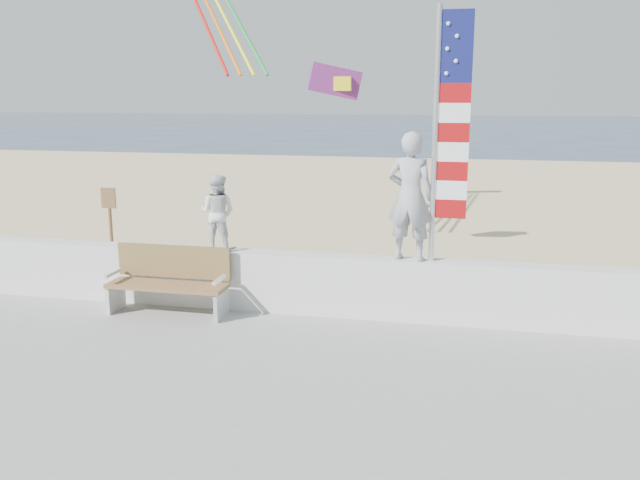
{
  "coord_description": "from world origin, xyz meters",
  "views": [
    {
      "loc": [
        2.27,
        -7.5,
        3.4
      ],
      "look_at": [
        0.2,
        1.8,
        1.35
      ],
      "focal_mm": 38.0,
      "sensor_mm": 36.0,
      "label": 1
    }
  ],
  "objects_px": {
    "bench": "(169,280)",
    "child": "(218,213)",
    "adult": "(410,197)",
    "flag": "(445,125)"
  },
  "relations": [
    {
      "from": "adult",
      "to": "child",
      "type": "xyz_separation_m",
      "value": [
        -2.89,
        0.0,
        -0.34
      ]
    },
    {
      "from": "adult",
      "to": "bench",
      "type": "xyz_separation_m",
      "value": [
        -3.52,
        -0.45,
        -1.31
      ]
    },
    {
      "from": "child",
      "to": "adult",
      "type": "bearing_deg",
      "value": -175.43
    },
    {
      "from": "bench",
      "to": "flag",
      "type": "relative_size",
      "value": 0.51
    },
    {
      "from": "bench",
      "to": "flag",
      "type": "xyz_separation_m",
      "value": [
        3.96,
        0.45,
        2.3
      ]
    },
    {
      "from": "bench",
      "to": "child",
      "type": "bearing_deg",
      "value": 36.09
    },
    {
      "from": "child",
      "to": "flag",
      "type": "xyz_separation_m",
      "value": [
        3.34,
        -0.0,
        1.34
      ]
    },
    {
      "from": "adult",
      "to": "flag",
      "type": "relative_size",
      "value": 0.52
    },
    {
      "from": "adult",
      "to": "bench",
      "type": "height_order",
      "value": "adult"
    },
    {
      "from": "bench",
      "to": "adult",
      "type": "bearing_deg",
      "value": 7.37
    }
  ]
}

